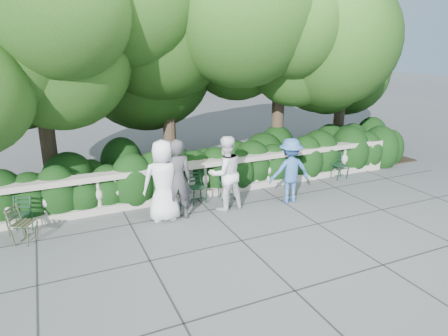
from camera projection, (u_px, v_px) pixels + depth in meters
name	position (u px, v px, depth m)	size (l,w,h in m)	color
ground	(241.00, 219.00, 9.60)	(90.00, 90.00, 0.00)	#4C4E53
balustrade	(212.00, 178.00, 11.02)	(12.00, 0.44, 1.00)	#9E998E
shrub_hedge	(197.00, 181.00, 12.20)	(15.00, 2.60, 1.70)	black
tree_canopy	(214.00, 46.00, 11.46)	(15.04, 6.52, 6.78)	#3F3023
chair_a	(19.00, 236.00, 8.72)	(0.44, 0.48, 0.84)	black
chair_b	(174.00, 210.00, 10.08)	(0.44, 0.48, 0.84)	black
chair_c	(229.00, 200.00, 10.73)	(0.44, 0.48, 0.84)	black
chair_d	(200.00, 205.00, 10.45)	(0.44, 0.48, 0.84)	black
chair_f	(342.00, 180.00, 12.32)	(0.44, 0.48, 0.84)	black
chair_weathered	(33.00, 243.00, 8.44)	(0.44, 0.48, 0.84)	black
person_businessman	(163.00, 181.00, 9.29)	(0.95, 0.62, 1.95)	white
person_woman_grey	(177.00, 180.00, 9.37)	(0.71, 0.47, 1.95)	#3C3B3F
person_casual_man	(225.00, 173.00, 9.93)	(0.92, 0.72, 1.89)	white
person_older_blue	(290.00, 171.00, 10.41)	(1.11, 0.64, 1.72)	#325B98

